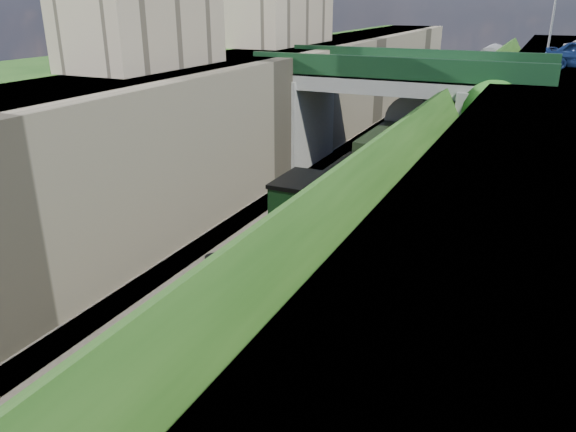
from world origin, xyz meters
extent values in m
cube|color=#473F38|center=(0.00, 20.00, 0.10)|extent=(10.00, 90.00, 0.20)
cube|color=#756B56|center=(-5.50, 20.00, 3.50)|extent=(1.00, 90.00, 7.00)
cube|color=#262628|center=(-9.00, 20.00, 3.50)|extent=(6.00, 90.00, 7.00)
cube|color=#262628|center=(9.50, 20.00, 3.12)|extent=(8.00, 90.00, 6.25)
cube|color=#1E4714|center=(5.00, 20.00, 2.70)|extent=(4.02, 90.00, 6.36)
sphere|color=#194C14|center=(5.52, 2.18, 3.75)|extent=(1.73, 1.73, 1.73)
sphere|color=#194C14|center=(4.50, 5.91, 2.09)|extent=(2.28, 2.28, 2.28)
sphere|color=#194C14|center=(5.06, 8.28, 2.99)|extent=(1.23, 1.23, 1.23)
sphere|color=#194C14|center=(5.28, 10.72, 3.36)|extent=(1.56, 1.56, 1.56)
sphere|color=#194C14|center=(5.84, 14.00, 4.27)|extent=(1.98, 1.98, 1.98)
sphere|color=#194C14|center=(4.44, 16.36, 2.00)|extent=(1.36, 1.36, 1.36)
sphere|color=#194C14|center=(6.21, 20.12, 4.87)|extent=(1.56, 1.56, 1.56)
sphere|color=#194C14|center=(3.66, 22.74, 0.71)|extent=(1.34, 1.34, 1.34)
sphere|color=#194C14|center=(3.90, 25.62, 1.11)|extent=(1.27, 1.27, 1.27)
sphere|color=#194C14|center=(5.43, 29.76, 3.60)|extent=(2.16, 2.16, 2.16)
sphere|color=#194C14|center=(5.84, 31.47, 4.26)|extent=(1.93, 1.93, 1.93)
sphere|color=#194C14|center=(4.78, 34.80, 2.55)|extent=(1.22, 1.22, 1.22)
sphere|color=#194C14|center=(4.60, 37.47, 2.25)|extent=(2.18, 2.18, 2.18)
sphere|color=#194C14|center=(5.93, 41.19, 4.42)|extent=(1.77, 1.77, 1.77)
sphere|color=#194C14|center=(5.71, 44.02, 4.06)|extent=(1.28, 1.28, 1.28)
sphere|color=#194C14|center=(4.76, 46.70, 2.51)|extent=(1.86, 1.86, 1.86)
sphere|color=#194C14|center=(4.48, 50.47, 2.06)|extent=(2.32, 2.32, 2.32)
sphere|color=#194C14|center=(5.36, 53.09, 3.48)|extent=(2.29, 2.29, 2.29)
sphere|color=#194C14|center=(4.42, 56.98, 1.96)|extent=(1.35, 1.35, 1.35)
sphere|color=#194C14|center=(4.92, 59.01, 2.78)|extent=(2.37, 2.37, 2.37)
sphere|color=#194C14|center=(3.95, 62.39, 1.19)|extent=(2.31, 2.31, 2.31)
cube|color=black|center=(-2.00, 20.00, 0.24)|extent=(2.50, 90.00, 0.07)
cube|color=brown|center=(-2.72, 20.00, 0.33)|extent=(0.08, 90.00, 0.14)
cube|color=brown|center=(-1.28, 20.00, 0.33)|extent=(0.08, 90.00, 0.14)
cube|color=black|center=(1.20, 20.00, 0.24)|extent=(2.50, 90.00, 0.07)
cube|color=brown|center=(0.48, 20.00, 0.33)|extent=(0.08, 90.00, 0.14)
cube|color=brown|center=(1.92, 20.00, 0.33)|extent=(0.08, 90.00, 0.14)
cube|color=gray|center=(0.50, 24.00, 5.70)|extent=(16.00, 6.00, 0.90)
cube|color=#14371D|center=(0.50, 21.15, 6.65)|extent=(16.00, 0.30, 1.20)
cube|color=#14371D|center=(0.50, 26.85, 6.65)|extent=(16.00, 0.30, 1.20)
cube|color=gray|center=(-5.50, 24.00, 2.85)|extent=(1.40, 6.40, 5.70)
cube|color=gray|center=(5.20, 24.00, 2.85)|extent=(2.40, 6.40, 5.70)
cube|color=gray|center=(-10.50, 30.00, 10.00)|extent=(5.00, 10.00, 6.00)
cube|color=gray|center=(-9.50, 14.00, 9.00)|extent=(4.00, 8.00, 4.00)
cylinder|color=black|center=(5.80, 21.77, 2.20)|extent=(0.30, 0.30, 4.40)
sphere|color=#194C14|center=(5.80, 21.77, 4.80)|extent=(3.60, 3.60, 3.60)
sphere|color=#194C14|center=(6.30, 22.57, 4.20)|extent=(2.40, 2.40, 2.40)
cylinder|color=gray|center=(7.62, 32.91, 9.25)|extent=(0.14, 0.14, 6.00)
cube|color=black|center=(1.20, 5.68, 0.50)|extent=(2.40, 8.40, 0.60)
cube|color=black|center=(1.20, 6.68, 1.05)|extent=(2.70, 10.00, 0.35)
cube|color=maroon|center=(1.20, 1.58, 0.95)|extent=(2.70, 0.25, 0.70)
cylinder|color=black|center=(1.20, 5.88, 2.35)|extent=(1.90, 5.60, 1.90)
cylinder|color=black|center=(1.20, 2.58, 2.35)|extent=(1.96, 1.80, 1.96)
cylinder|color=white|center=(1.20, 1.60, 2.35)|extent=(1.10, 0.05, 1.10)
cylinder|color=black|center=(1.20, 2.58, 3.55)|extent=(0.44, 0.44, 0.90)
sphere|color=black|center=(1.20, 4.88, 3.35)|extent=(0.76, 0.76, 0.76)
cylinder|color=#A57F33|center=(1.20, 6.68, 3.45)|extent=(0.32, 0.32, 0.50)
cube|color=black|center=(1.20, 9.48, 2.50)|extent=(2.75, 2.40, 2.80)
cube|color=black|center=(1.20, 9.48, 3.95)|extent=(2.85, 2.50, 0.15)
cube|color=black|center=(-0.05, 3.08, 0.85)|extent=(0.60, 1.40, 0.90)
cube|color=black|center=(2.45, 3.08, 0.85)|extent=(0.60, 1.40, 0.90)
cube|color=black|center=(1.20, 13.88, 0.45)|extent=(2.30, 6.00, 0.50)
cube|color=black|center=(1.20, 13.88, 0.70)|extent=(2.60, 6.00, 0.50)
cube|color=black|center=(1.20, 13.88, 1.90)|extent=(2.70, 6.00, 2.40)
cube|color=black|center=(1.20, 13.88, 3.15)|extent=(2.50, 5.60, 0.20)
cube|color=black|center=(1.20, 26.48, 0.40)|extent=(2.30, 17.00, 0.40)
cube|color=black|center=(1.20, 26.48, 0.65)|extent=(2.50, 17.00, 0.50)
cube|color=black|center=(1.20, 26.48, 2.15)|extent=(2.80, 18.00, 2.70)
cube|color=slate|center=(1.20, 26.48, 3.65)|extent=(2.90, 18.00, 0.50)
cube|color=black|center=(1.20, 45.28, 0.40)|extent=(2.30, 17.00, 0.40)
cube|color=black|center=(1.20, 45.28, 0.65)|extent=(2.50, 17.00, 0.50)
cube|color=black|center=(1.20, 45.28, 2.15)|extent=(2.80, 18.00, 2.70)
cube|color=slate|center=(1.20, 45.28, 3.65)|extent=(2.90, 18.00, 0.50)
cube|color=black|center=(1.20, 64.08, 0.40)|extent=(2.30, 17.00, 0.40)
cube|color=black|center=(1.20, 64.08, 0.65)|extent=(2.50, 17.00, 0.50)
cube|color=black|center=(1.20, 64.08, 2.15)|extent=(2.80, 18.00, 2.70)
cube|color=slate|center=(1.20, 64.08, 3.65)|extent=(2.90, 18.00, 0.50)
camera|label=1|loc=(8.28, -8.19, 10.01)|focal=35.00mm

